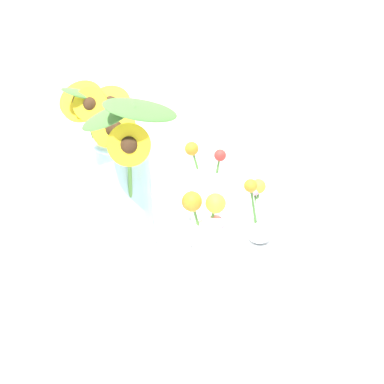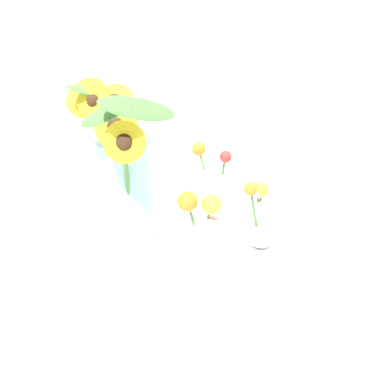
{
  "view_description": "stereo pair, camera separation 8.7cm",
  "coord_description": "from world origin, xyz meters",
  "px_view_note": "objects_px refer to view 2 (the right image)",
  "views": [
    {
      "loc": [
        -0.06,
        -0.68,
        0.55
      ],
      "look_at": [
        -0.02,
        0.09,
        0.15
      ],
      "focal_mm": 42.0,
      "sensor_mm": 36.0,
      "label": 1
    },
    {
      "loc": [
        0.03,
        -0.68,
        0.55
      ],
      "look_at": [
        -0.02,
        0.09,
        0.15
      ],
      "focal_mm": 42.0,
      "sensor_mm": 36.0,
      "label": 2
    }
  ],
  "objects_px": {
    "vase_small_center": "(203,236)",
    "vase_bulb_right": "(260,221)",
    "serving_tray": "(192,250)",
    "vase_small_back": "(211,191)",
    "mason_jar_sunflowers": "(123,178)"
  },
  "relations": [
    {
      "from": "serving_tray",
      "to": "vase_small_back",
      "type": "height_order",
      "value": "vase_small_back"
    },
    {
      "from": "vase_small_center",
      "to": "vase_small_back",
      "type": "distance_m",
      "value": 0.19
    },
    {
      "from": "serving_tray",
      "to": "vase_small_back",
      "type": "distance_m",
      "value": 0.15
    },
    {
      "from": "vase_small_center",
      "to": "vase_bulb_right",
      "type": "distance_m",
      "value": 0.14
    },
    {
      "from": "mason_jar_sunflowers",
      "to": "serving_tray",
      "type": "bearing_deg",
      "value": 0.57
    },
    {
      "from": "serving_tray",
      "to": "vase_bulb_right",
      "type": "height_order",
      "value": "vase_bulb_right"
    },
    {
      "from": "vase_small_back",
      "to": "vase_small_center",
      "type": "bearing_deg",
      "value": -93.03
    },
    {
      "from": "vase_small_center",
      "to": "mason_jar_sunflowers",
      "type": "bearing_deg",
      "value": 155.65
    },
    {
      "from": "mason_jar_sunflowers",
      "to": "vase_bulb_right",
      "type": "height_order",
      "value": "mason_jar_sunflowers"
    },
    {
      "from": "serving_tray",
      "to": "vase_small_center",
      "type": "xyz_separation_m",
      "value": [
        0.02,
        -0.07,
        0.08
      ]
    },
    {
      "from": "vase_small_center",
      "to": "vase_bulb_right",
      "type": "relative_size",
      "value": 1.03
    },
    {
      "from": "vase_small_back",
      "to": "serving_tray",
      "type": "bearing_deg",
      "value": -106.18
    },
    {
      "from": "vase_small_center",
      "to": "vase_small_back",
      "type": "height_order",
      "value": "vase_small_back"
    },
    {
      "from": "serving_tray",
      "to": "vase_small_back",
      "type": "relative_size",
      "value": 3.03
    },
    {
      "from": "mason_jar_sunflowers",
      "to": "vase_small_center",
      "type": "distance_m",
      "value": 0.19
    }
  ]
}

